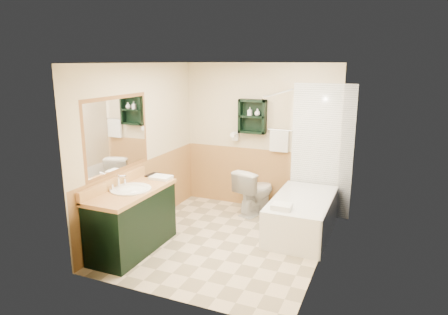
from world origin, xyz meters
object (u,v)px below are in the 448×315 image
hair_dryer (235,136)px  vanity_book (148,168)px  soap_bottle_a (250,114)px  bathtub (302,216)px  toilet (255,191)px  wall_shelf (252,116)px  soap_bottle_b (257,113)px  vanity (133,220)px

hair_dryer → vanity_book: (-0.76, -1.47, -0.26)m
hair_dryer → soap_bottle_a: size_ratio=1.79×
bathtub → toilet: bearing=150.7°
hair_dryer → toilet: hair_dryer is taller
wall_shelf → soap_bottle_b: size_ratio=4.77×
vanity → toilet: vanity is taller
vanity_book → soap_bottle_b: bearing=56.3°
vanity → bathtub: 2.37m
hair_dryer → soap_bottle_b: soap_bottle_b is taller
toilet → soap_bottle_b: size_ratio=6.52×
wall_shelf → vanity: (-0.89, -2.11, -1.13)m
wall_shelf → soap_bottle_a: (-0.04, -0.01, 0.05)m
vanity_book → soap_bottle_a: soap_bottle_a is taller
vanity → bathtub: (1.92, 1.38, -0.15)m
wall_shelf → hair_dryer: (-0.30, 0.02, -0.35)m
hair_dryer → soap_bottle_b: (0.39, -0.03, 0.41)m
vanity → vanity_book: (-0.17, 0.66, 0.52)m
hair_dryer → vanity: size_ratio=0.18×
bathtub → soap_bottle_b: size_ratio=13.02×
vanity → toilet: (1.05, 1.88, -0.05)m
wall_shelf → bathtub: 1.80m
vanity → bathtub: size_ratio=0.87×
wall_shelf → soap_bottle_a: wall_shelf is taller
wall_shelf → soap_bottle_a: bearing=-173.4°
wall_shelf → soap_bottle_b: bearing=-3.3°
vanity → toilet: bearing=60.9°
soap_bottle_a → vanity_book: bearing=-125.2°
vanity → soap_bottle_a: soap_bottle_a is taller
soap_bottle_b → bathtub: bearing=-37.5°
bathtub → soap_bottle_a: size_ratio=11.21×
hair_dryer → toilet: (0.45, -0.26, -0.83)m
toilet → vanity_book: (-1.21, -1.21, 0.57)m
soap_bottle_b → wall_shelf: bearing=176.7°
soap_bottle_a → vanity: bearing=-112.0°
vanity → hair_dryer: bearing=74.4°
bathtub → soap_bottle_a: (-1.07, 0.72, 1.33)m
hair_dryer → soap_bottle_b: 0.56m
bathtub → vanity_book: bearing=-160.9°
bathtub → vanity_book: vanity_book is taller
wall_shelf → toilet: size_ratio=0.73×
wall_shelf → vanity_book: 1.90m
vanity → soap_bottle_a: (0.85, 2.11, 1.18)m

